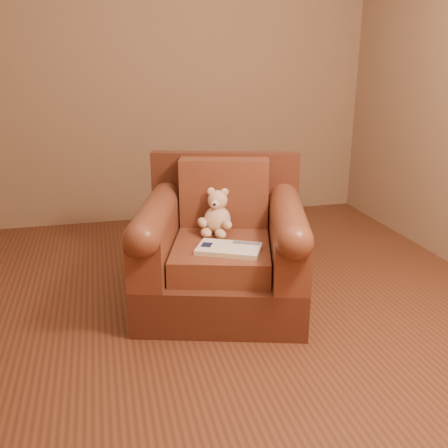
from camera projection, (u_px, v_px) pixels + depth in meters
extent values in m
plane|color=brown|center=(195.00, 320.00, 2.90)|extent=(4.00, 4.00, 0.00)
cube|color=#8E7157|center=(148.00, 69.00, 4.31)|extent=(4.00, 0.02, 2.70)
cube|color=#4F281A|center=(222.00, 282.00, 3.07)|extent=(1.19, 1.15, 0.27)
cube|color=#4F281A|center=(225.00, 197.00, 3.32)|extent=(0.95, 0.37, 0.60)
cube|color=brown|center=(222.00, 254.00, 2.96)|extent=(0.73, 0.81, 0.14)
cube|color=brown|center=(224.00, 192.00, 3.18)|extent=(0.58, 0.31, 0.43)
cube|color=brown|center=(157.00, 240.00, 2.95)|extent=(0.42, 0.84, 0.31)
cube|color=brown|center=(287.00, 242.00, 2.91)|extent=(0.42, 0.84, 0.31)
cylinder|color=brown|center=(155.00, 215.00, 2.90)|extent=(0.42, 0.84, 0.19)
cylinder|color=brown|center=(288.00, 217.00, 2.87)|extent=(0.42, 0.84, 0.19)
ellipsoid|color=beige|center=(217.00, 220.00, 3.08)|extent=(0.17, 0.15, 0.18)
sphere|color=beige|center=(218.00, 200.00, 3.05)|extent=(0.12, 0.12, 0.12)
ellipsoid|color=beige|center=(211.00, 191.00, 3.05)|extent=(0.05, 0.03, 0.05)
ellipsoid|color=beige|center=(225.00, 192.00, 3.03)|extent=(0.05, 0.03, 0.05)
ellipsoid|color=beige|center=(215.00, 205.00, 3.00)|extent=(0.06, 0.04, 0.05)
sphere|color=black|center=(215.00, 204.00, 2.98)|extent=(0.02, 0.02, 0.02)
ellipsoid|color=beige|center=(202.00, 222.00, 3.04)|extent=(0.06, 0.11, 0.06)
ellipsoid|color=beige|center=(227.00, 224.00, 3.00)|extent=(0.06, 0.11, 0.06)
ellipsoid|color=beige|center=(206.00, 233.00, 3.02)|extent=(0.07, 0.11, 0.06)
ellipsoid|color=beige|center=(221.00, 234.00, 3.00)|extent=(0.07, 0.11, 0.06)
cube|color=beige|center=(229.00, 249.00, 2.80)|extent=(0.41, 0.35, 0.02)
cube|color=white|center=(213.00, 246.00, 2.82)|extent=(0.25, 0.27, 0.00)
cube|color=white|center=(244.00, 248.00, 2.78)|extent=(0.25, 0.27, 0.00)
cube|color=beige|center=(229.00, 247.00, 2.80)|extent=(0.10, 0.19, 0.00)
cube|color=#0F1638|center=(207.00, 245.00, 2.82)|extent=(0.08, 0.09, 0.00)
cube|color=slate|center=(247.00, 243.00, 2.85)|extent=(0.16, 0.11, 0.00)
cylinder|color=#B87F32|center=(263.00, 254.00, 3.83)|extent=(0.32, 0.32, 0.02)
cylinder|color=#B87F32|center=(264.00, 221.00, 3.74)|extent=(0.03, 0.03, 0.52)
cylinder|color=#B87F32|center=(265.00, 186.00, 3.65)|extent=(0.40, 0.40, 0.02)
cylinder|color=#B87F32|center=(265.00, 188.00, 3.66)|extent=(0.03, 0.03, 0.02)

